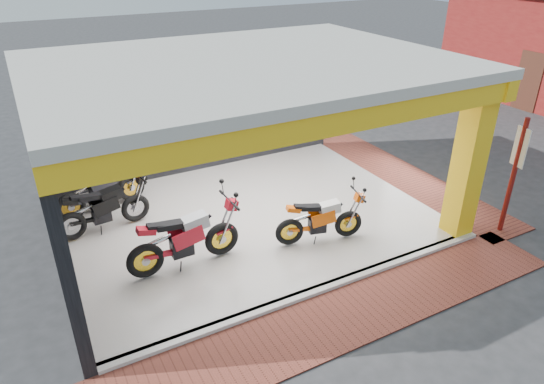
{
  "coord_description": "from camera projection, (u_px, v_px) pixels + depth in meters",
  "views": [
    {
      "loc": [
        -4.18,
        -6.88,
        5.76
      ],
      "look_at": [
        0.31,
        1.43,
        0.9
      ],
      "focal_mm": 32.0,
      "sensor_mm": 36.0,
      "label": 1
    }
  ],
  "objects": [
    {
      "name": "ground",
      "position": [
        292.0,
        263.0,
        9.79
      ],
      "size": [
        80.0,
        80.0,
        0.0
      ],
      "primitive_type": "plane",
      "color": "#2D2D30",
      "rests_on": "ground"
    },
    {
      "name": "showroom_floor",
      "position": [
        249.0,
        217.0,
        11.33
      ],
      "size": [
        8.0,
        6.0,
        0.1
      ],
      "primitive_type": "cube",
      "color": "white",
      "rests_on": "ground"
    },
    {
      "name": "showroom_ceiling",
      "position": [
        245.0,
        64.0,
        9.7
      ],
      "size": [
        8.4,
        6.4,
        0.2
      ],
      "primitive_type": "cube",
      "color": "beige",
      "rests_on": "corner_column"
    },
    {
      "name": "back_wall",
      "position": [
        197.0,
        111.0,
        12.97
      ],
      "size": [
        8.2,
        0.2,
        3.5
      ],
      "primitive_type": "cube",
      "color": "black",
      "rests_on": "ground"
    },
    {
      "name": "left_wall",
      "position": [
        44.0,
        190.0,
        8.82
      ],
      "size": [
        0.2,
        6.2,
        3.5
      ],
      "primitive_type": "cube",
      "color": "black",
      "rests_on": "ground"
    },
    {
      "name": "corner_column",
      "position": [
        469.0,
        162.0,
        9.98
      ],
      "size": [
        0.5,
        0.5,
        3.5
      ],
      "primitive_type": "cube",
      "color": "yellow",
      "rests_on": "ground"
    },
    {
      "name": "header_beam_front",
      "position": [
        329.0,
        122.0,
        7.49
      ],
      "size": [
        8.4,
        0.3,
        0.4
      ],
      "primitive_type": "cube",
      "color": "yellow",
      "rests_on": "corner_column"
    },
    {
      "name": "header_beam_right",
      "position": [
        397.0,
        59.0,
        11.53
      ],
      "size": [
        0.3,
        6.4,
        0.4
      ],
      "primitive_type": "cube",
      "color": "yellow",
      "rests_on": "corner_column"
    },
    {
      "name": "floor_kerb",
      "position": [
        320.0,
        290.0,
        8.97
      ],
      "size": [
        8.0,
        0.2,
        0.1
      ],
      "primitive_type": "cube",
      "color": "white",
      "rests_on": "ground"
    },
    {
      "name": "paver_front",
      "position": [
        345.0,
        316.0,
        8.37
      ],
      "size": [
        9.0,
        1.4,
        0.03
      ],
      "primitive_type": "cube",
      "color": "brown",
      "rests_on": "ground"
    },
    {
      "name": "paver_right",
      "position": [
        405.0,
        177.0,
        13.37
      ],
      "size": [
        1.4,
        7.0,
        0.03
      ],
      "primitive_type": "cube",
      "color": "brown",
      "rests_on": "ground"
    },
    {
      "name": "signpost",
      "position": [
        514.0,
        172.0,
        10.24
      ],
      "size": [
        0.11,
        0.37,
        2.65
      ],
      "rotation": [
        0.0,
        0.0,
        -0.23
      ],
      "color": "maroon",
      "rests_on": "ground"
    },
    {
      "name": "moto_hero",
      "position": [
        349.0,
        212.0,
        10.21
      ],
      "size": [
        2.14,
        1.2,
        1.23
      ],
      "primitive_type": null,
      "rotation": [
        0.0,
        0.0,
        -0.24
      ],
      "color": "#F65A0A",
      "rests_on": "showroom_floor"
    },
    {
      "name": "moto_row_a",
      "position": [
        221.0,
        224.0,
        9.55
      ],
      "size": [
        2.4,
        0.91,
        1.46
      ],
      "primitive_type": null,
      "rotation": [
        0.0,
        0.0,
        0.01
      ],
      "color": "red",
      "rests_on": "showroom_floor"
    },
    {
      "name": "moto_row_b",
      "position": [
        134.0,
        196.0,
        10.76
      ],
      "size": [
        2.25,
        1.04,
        1.33
      ],
      "primitive_type": null,
      "rotation": [
        0.0,
        0.0,
        0.11
      ],
      "color": "black",
      "rests_on": "showroom_floor"
    },
    {
      "name": "moto_row_c",
      "position": [
        129.0,
        175.0,
        11.64
      ],
      "size": [
        2.44,
        1.37,
        1.41
      ],
      "primitive_type": null,
      "rotation": [
        0.0,
        0.0,
        0.24
      ],
      "color": "black",
      "rests_on": "showroom_floor"
    }
  ]
}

